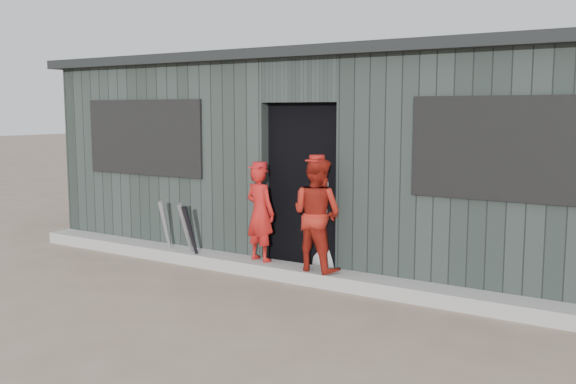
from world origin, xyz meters
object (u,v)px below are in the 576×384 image
Objects in this scene: bat_left at (166,230)px; player_red_left at (260,213)px; player_red_right at (317,214)px; bat_right at (192,236)px; dugout at (356,157)px; bat_mid at (187,234)px; player_grey_back at (331,223)px.

bat_left is 0.69× the size of player_red_left.
bat_right is at bearing 13.87° from player_red_right.
player_red_right is (2.17, 0.07, 0.39)m from bat_left.
dugout is (-0.36, 1.69, 0.51)m from player_red_right.
bat_right is 0.64× the size of player_red_right.
bat_mid is 2.46m from dugout.
player_red_left is 1.79m from dugout.
bat_left is at bearing 168.17° from bat_right.
bat_right is (0.52, -0.11, -0.00)m from bat_left.
player_grey_back reaches higher than bat_left.
player_red_right is (1.65, 0.18, 0.39)m from bat_right.
bat_mid reaches higher than bat_left.
player_red_right is 0.51m from player_grey_back.
bat_mid is at bearing -6.50° from bat_left.
bat_left is 1.43m from player_red_left.
bat_left is 0.09× the size of dugout.
player_red_left is (1.00, 0.15, 0.33)m from bat_mid.
bat_mid is 1.00× the size of bat_right.
player_red_right is 0.15× the size of dugout.
bat_right is at bearing 25.68° from player_red_left.
bat_mid is (0.39, -0.04, 0.00)m from bat_left.
player_red_left is 0.14× the size of dugout.
bat_mid is 1.83m from player_red_right.
player_red_left is at bearing 4.54° from bat_left.
bat_right is 0.95m from player_red_left.
player_grey_back is at bearing -137.27° from player_red_left.
dugout reaches higher than player_red_right.
player_grey_back is at bearing -73.18° from player_red_right.
bat_left is 0.98× the size of bat_mid.
player_red_left is 0.95× the size of player_grey_back.
player_red_right reaches higher than bat_right.
player_grey_back is at bearing -76.77° from dugout.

